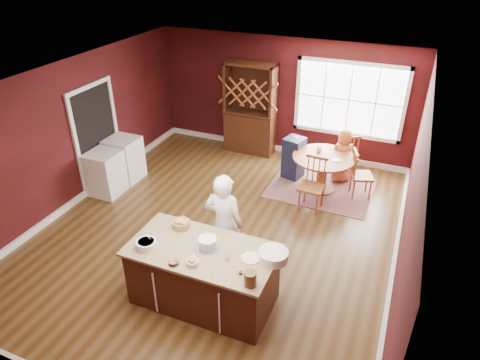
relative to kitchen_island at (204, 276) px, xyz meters
name	(u,v)px	position (x,y,z in m)	size (l,w,h in m)	color
room_shell	(218,163)	(-0.52, 1.61, 0.91)	(7.00, 7.00, 7.00)	brown
window	(349,100)	(0.98, 5.08, 1.06)	(2.36, 0.10, 1.66)	white
doorway	(97,138)	(-3.49, 2.21, 0.59)	(0.08, 1.26, 2.13)	white
kitchen_island	(204,276)	(0.00, 0.00, 0.00)	(2.01, 1.05, 0.92)	#3C120B
dining_table	(323,166)	(0.83, 3.69, 0.10)	(1.24, 1.24, 0.75)	brown
baker	(224,224)	(-0.01, 0.74, 0.40)	(0.61, 0.40, 1.67)	white
layer_cake	(207,243)	(0.05, 0.07, 0.55)	(0.35, 0.35, 0.14)	white
bowl_blue	(146,244)	(-0.71, -0.26, 0.53)	(0.27, 0.27, 0.11)	silver
bowl_yellow	(181,224)	(-0.50, 0.33, 0.53)	(0.26, 0.26, 0.10)	#A78D4B
bowl_pink	(174,263)	(-0.20, -0.41, 0.51)	(0.14, 0.14, 0.05)	white
bowl_olive	(193,262)	(0.03, -0.32, 0.51)	(0.17, 0.17, 0.06)	beige
drinking_glass	(227,254)	(0.40, -0.05, 0.56)	(0.08, 0.08, 0.15)	silver
dinner_plate	(251,258)	(0.67, 0.07, 0.49)	(0.26, 0.26, 0.02)	beige
white_tub	(273,256)	(0.95, 0.16, 0.55)	(0.39, 0.39, 0.13)	white
stoneware_crock	(250,279)	(0.84, -0.38, 0.58)	(0.16, 0.16, 0.19)	#432B1E
toy_figurine	(240,271)	(0.66, -0.25, 0.52)	(0.05, 0.05, 0.09)	yellow
rug	(320,189)	(0.83, 3.69, -0.43)	(2.06, 1.59, 0.01)	brown
chair_east	(362,174)	(1.60, 3.73, 0.06)	(0.42, 0.40, 1.00)	#9D5D38
chair_south	(312,185)	(0.81, 2.87, 0.09)	(0.45, 0.43, 1.07)	brown
chair_north	(346,155)	(1.16, 4.39, 0.09)	(0.44, 0.42, 1.05)	brown
seated_woman	(343,155)	(1.12, 4.22, 0.15)	(0.57, 0.37, 1.17)	#C16B3C
high_chair	(294,157)	(0.14, 3.97, 0.04)	(0.38, 0.38, 0.95)	black
toddler	(293,141)	(0.08, 4.04, 0.37)	(0.18, 0.14, 0.26)	#8CA5BF
table_plate	(337,160)	(1.10, 3.62, 0.32)	(0.19, 0.19, 0.01)	beige
table_cup	(319,149)	(0.68, 3.88, 0.36)	(0.11, 0.11, 0.09)	white
hutch	(250,109)	(-1.20, 4.83, 0.63)	(1.17, 0.49, 2.14)	black
washer	(105,173)	(-3.16, 1.89, 0.01)	(0.61, 0.59, 0.89)	white
dryer	(124,159)	(-3.16, 2.53, 0.02)	(0.64, 0.62, 0.92)	silver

